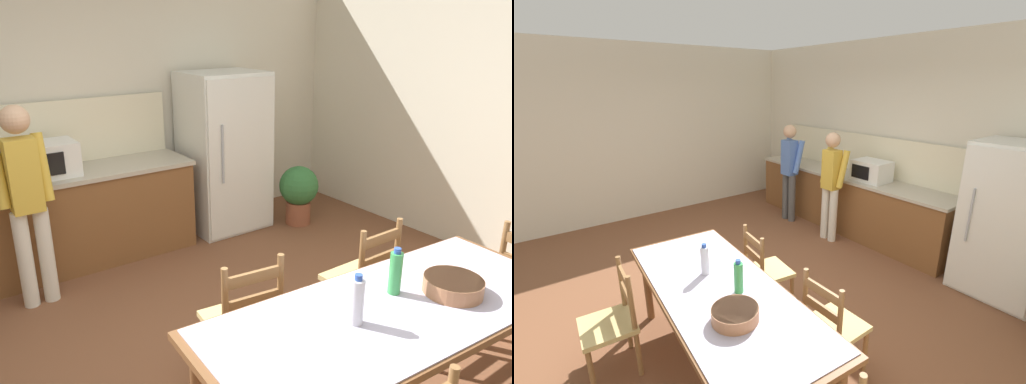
% 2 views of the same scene
% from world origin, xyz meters
% --- Properties ---
extents(ground_plane, '(8.32, 8.32, 0.00)m').
position_xyz_m(ground_plane, '(0.00, 0.00, 0.00)').
color(ground_plane, brown).
extents(wall_back, '(6.52, 0.12, 2.90)m').
position_xyz_m(wall_back, '(0.00, 2.66, 1.45)').
color(wall_back, beige).
rests_on(wall_back, ground).
extents(wall_left, '(0.12, 5.20, 2.90)m').
position_xyz_m(wall_left, '(-3.26, 0.00, 1.45)').
color(wall_left, beige).
rests_on(wall_left, ground).
extents(kitchen_counter, '(3.54, 0.66, 0.90)m').
position_xyz_m(kitchen_counter, '(-0.72, 2.23, 0.45)').
color(kitchen_counter, brown).
rests_on(kitchen_counter, ground).
extents(counter_splashback, '(3.50, 0.03, 0.60)m').
position_xyz_m(counter_splashback, '(-0.72, 2.54, 1.20)').
color(counter_splashback, beige).
rests_on(counter_splashback, kitchen_counter).
extents(refrigerator, '(0.84, 0.73, 1.70)m').
position_xyz_m(refrigerator, '(1.57, 2.19, 0.85)').
color(refrigerator, silver).
rests_on(refrigerator, ground).
extents(microwave, '(0.50, 0.39, 0.30)m').
position_xyz_m(microwave, '(-0.25, 2.21, 1.05)').
color(microwave, white).
rests_on(microwave, kitchen_counter).
extents(dining_table, '(2.23, 1.01, 0.76)m').
position_xyz_m(dining_table, '(0.70, -0.83, 0.69)').
color(dining_table, brown).
rests_on(dining_table, ground).
extents(bottle_near_centre, '(0.07, 0.07, 0.27)m').
position_xyz_m(bottle_near_centre, '(0.43, -0.82, 0.89)').
color(bottle_near_centre, silver).
rests_on(bottle_near_centre, dining_table).
extents(bottle_off_centre, '(0.07, 0.07, 0.27)m').
position_xyz_m(bottle_off_centre, '(0.81, -0.73, 0.89)').
color(bottle_off_centre, green).
rests_on(bottle_off_centre, dining_table).
extents(serving_bowl, '(0.32, 0.32, 0.09)m').
position_xyz_m(serving_bowl, '(1.08, -0.92, 0.81)').
color(serving_bowl, '#9E6642').
rests_on(serving_bowl, dining_table).
extents(chair_side_far_right, '(0.42, 0.40, 0.91)m').
position_xyz_m(chair_side_far_right, '(1.24, -0.14, 0.44)').
color(chair_side_far_right, olive).
rests_on(chair_side_far_right, ground).
extents(chair_side_near_left, '(0.44, 0.42, 0.91)m').
position_xyz_m(chair_side_near_left, '(0.16, -1.52, 0.44)').
color(chair_side_near_left, olive).
rests_on(chair_side_near_left, ground).
extents(chair_side_far_left, '(0.47, 0.45, 0.91)m').
position_xyz_m(chair_side_far_left, '(0.25, -0.08, 0.44)').
color(chair_side_far_left, olive).
rests_on(chair_side_far_left, ground).
extents(person_at_sink, '(0.41, 0.28, 1.63)m').
position_xyz_m(person_at_sink, '(-1.51, 1.71, 0.92)').
color(person_at_sink, '#4C4C4C').
rests_on(person_at_sink, ground).
extents(person_at_counter, '(0.41, 0.28, 1.62)m').
position_xyz_m(person_at_counter, '(-0.54, 1.69, 0.91)').
color(person_at_counter, silver).
rests_on(person_at_counter, ground).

